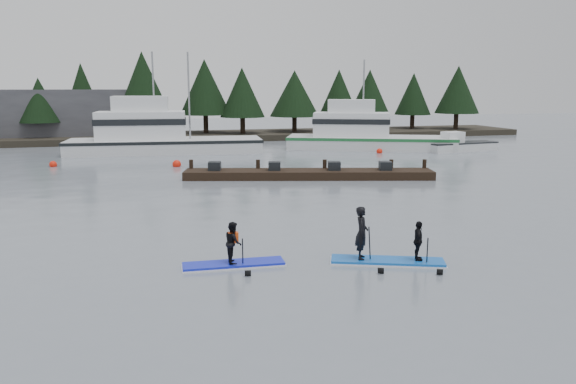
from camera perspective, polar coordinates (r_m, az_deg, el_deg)
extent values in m
plane|color=slate|center=(17.45, 5.19, -7.10)|extent=(160.00, 160.00, 0.00)
cube|color=#2D281E|center=(58.07, -9.37, 5.60)|extent=(70.00, 8.00, 0.60)
cube|color=#4C4C51|center=(60.18, -23.11, 7.17)|extent=(18.00, 6.00, 5.00)
cube|color=silver|center=(46.79, -12.30, 4.05)|extent=(15.66, 5.66, 2.04)
cube|color=white|center=(46.72, -14.67, 6.56)|extent=(7.15, 3.69, 2.21)
cylinder|color=gray|center=(46.54, -13.48, 9.48)|extent=(0.14, 0.14, 6.87)
cube|color=silver|center=(48.82, 8.37, 4.45)|extent=(14.49, 9.08, 2.00)
cube|color=white|center=(48.65, 6.44, 6.84)|extent=(6.94, 5.08, 2.00)
cylinder|color=gray|center=(48.55, 7.66, 9.41)|extent=(0.14, 0.14, 6.41)
cube|color=silver|center=(49.12, 17.18, 4.43)|extent=(6.40, 2.69, 0.72)
cube|color=black|center=(32.93, 2.11, 1.82)|extent=(14.52, 5.51, 0.48)
sphere|color=red|center=(46.04, 9.27, 3.93)|extent=(0.49, 0.49, 0.49)
sphere|color=red|center=(38.49, -11.23, 2.55)|extent=(0.58, 0.58, 0.58)
sphere|color=red|center=(40.88, -22.74, 2.39)|extent=(0.50, 0.50, 0.50)
cube|color=#1522C9|center=(17.07, -5.54, -7.31)|extent=(3.07, 0.88, 0.11)
imported|color=black|center=(16.87, -5.58, -5.11)|extent=(0.50, 0.63, 1.25)
cube|color=#F94D15|center=(16.83, -5.59, -4.62)|extent=(0.31, 0.21, 0.32)
cylinder|color=black|center=(16.83, -4.61, -6.78)|extent=(0.20, 0.87, 1.49)
cube|color=blue|center=(17.53, 10.06, -6.93)|extent=(3.47, 1.98, 0.12)
imported|color=black|center=(17.25, 7.49, -4.13)|extent=(0.58, 0.69, 1.63)
cylinder|color=black|center=(17.16, 8.31, -5.76)|extent=(0.50, 0.85, 1.62)
imported|color=black|center=(17.43, 13.09, -4.86)|extent=(0.53, 0.77, 1.22)
cylinder|color=black|center=(17.38, 13.93, -6.53)|extent=(0.46, 0.78, 1.48)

